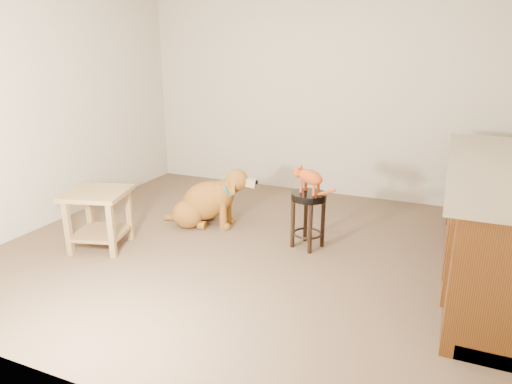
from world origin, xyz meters
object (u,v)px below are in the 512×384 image
at_px(wood_stool, 474,209).
at_px(side_table, 99,211).
at_px(golden_retriever, 207,202).
at_px(padded_stool, 308,209).
at_px(tabby_kitten, 309,177).

distance_m(wood_stool, side_table, 3.50).
bearing_deg(golden_retriever, padded_stool, -16.79).
relative_size(side_table, tabby_kitten, 1.54).
bearing_deg(tabby_kitten, padded_stool, -5.72).
xyz_separation_m(padded_stool, golden_retriever, (-1.14, 0.14, -0.13)).
relative_size(wood_stool, side_table, 1.01).
bearing_deg(golden_retriever, tabby_kitten, -16.63).
relative_size(golden_retriever, tabby_kitten, 2.45).
height_order(wood_stool, golden_retriever, wood_stool).
distance_m(wood_stool, tabby_kitten, 1.61).
bearing_deg(golden_retriever, side_table, -135.16).
xyz_separation_m(golden_retriever, tabby_kitten, (1.13, -0.13, 0.43)).
relative_size(wood_stool, golden_retriever, 0.63).
bearing_deg(tabby_kitten, golden_retriever, -167.20).
xyz_separation_m(padded_stool, tabby_kitten, (-0.01, 0.00, 0.30)).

